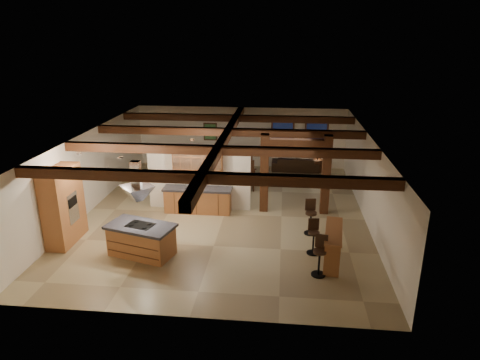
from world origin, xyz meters
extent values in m
plane|color=tan|center=(0.00, 0.00, 0.00)|extent=(12.00, 12.00, 0.00)
plane|color=white|center=(0.00, 6.00, 1.45)|extent=(10.00, 0.00, 10.00)
plane|color=white|center=(0.00, -6.00, 1.45)|extent=(10.00, 0.00, 10.00)
plane|color=white|center=(-5.00, 0.00, 1.45)|extent=(0.00, 12.00, 12.00)
plane|color=white|center=(5.00, 0.00, 1.45)|extent=(0.00, 12.00, 12.00)
plane|color=#342010|center=(0.00, 0.00, 2.90)|extent=(12.00, 12.00, 0.00)
cube|color=#37180D|center=(0.00, -4.00, 2.76)|extent=(10.00, 0.25, 0.28)
cube|color=#37180D|center=(0.00, -1.30, 2.76)|extent=(10.00, 0.25, 0.28)
cube|color=#37180D|center=(0.00, 1.30, 2.76)|extent=(10.00, 0.25, 0.28)
cube|color=#37180D|center=(0.00, 4.00, 2.76)|extent=(10.00, 0.25, 0.28)
cube|color=#37180D|center=(0.00, 0.00, 2.76)|extent=(0.28, 12.00, 0.28)
cube|color=#37180D|center=(1.40, 0.50, 1.45)|extent=(0.30, 0.30, 2.90)
cube|color=#37180D|center=(3.60, 0.50, 1.45)|extent=(0.30, 0.30, 2.90)
cube|color=#37180D|center=(2.50, 0.50, 2.60)|extent=(2.50, 0.28, 0.28)
cube|color=white|center=(-1.00, 0.50, 1.10)|extent=(3.80, 0.18, 2.20)
cube|color=#A25634|center=(-4.67, -2.60, 1.20)|extent=(0.64, 1.60, 2.40)
cube|color=silver|center=(-4.37, -2.60, 1.15)|extent=(0.06, 0.62, 0.95)
cube|color=black|center=(-4.33, -2.60, 1.35)|extent=(0.01, 0.50, 0.28)
cube|color=#A25634|center=(-1.00, 0.11, 0.43)|extent=(2.40, 0.60, 0.86)
cube|color=black|center=(-1.00, 0.11, 0.90)|extent=(2.50, 0.66, 0.08)
cube|color=#A25634|center=(-1.00, 0.32, 1.85)|extent=(1.80, 0.34, 0.95)
cube|color=silver|center=(-1.00, 0.14, 1.85)|extent=(1.74, 0.02, 0.90)
pyramid|color=silver|center=(-2.03, -3.21, 1.73)|extent=(1.10, 1.10, 0.45)
cube|color=silver|center=(-2.03, -3.21, 2.54)|extent=(0.26, 0.22, 0.73)
cube|color=#37180D|center=(2.00, 5.94, 1.50)|extent=(1.10, 0.05, 1.70)
cube|color=black|center=(2.00, 5.91, 1.50)|extent=(0.95, 0.02, 1.55)
cube|color=#37180D|center=(3.60, 5.94, 1.50)|extent=(1.10, 0.05, 1.70)
cube|color=black|center=(3.60, 5.91, 1.50)|extent=(0.95, 0.02, 1.55)
cube|color=#37180D|center=(-1.50, 5.94, 1.70)|extent=(0.65, 0.04, 0.85)
cube|color=#2A622E|center=(-1.50, 5.92, 1.70)|extent=(0.55, 0.01, 0.75)
cylinder|color=silver|center=(-2.60, -2.80, 2.87)|extent=(0.16, 0.16, 0.03)
cylinder|color=silver|center=(-1.00, -0.50, 2.87)|extent=(0.16, 0.16, 0.03)
cylinder|color=silver|center=(-4.00, -2.50, 2.87)|extent=(0.16, 0.16, 0.03)
cube|color=#A25634|center=(-2.03, -3.21, 0.44)|extent=(2.01, 1.38, 0.88)
cube|color=black|center=(-2.03, -3.21, 0.92)|extent=(2.16, 1.53, 0.08)
cube|color=black|center=(-2.03, -3.21, 0.96)|extent=(0.87, 0.70, 0.02)
imported|color=#3F1C0F|center=(-0.14, 3.19, 0.34)|extent=(2.16, 1.62, 0.68)
imported|color=black|center=(2.66, 5.50, 0.33)|extent=(2.25, 0.91, 0.66)
imported|color=silver|center=(-1.19, 0.11, 1.05)|extent=(0.44, 0.36, 0.21)
cube|color=#A25634|center=(3.55, -3.03, 0.96)|extent=(0.71, 1.92, 0.06)
cube|color=#A25634|center=(3.44, -3.87, 0.47)|extent=(0.43, 0.15, 0.94)
cube|color=#A25634|center=(3.66, -2.19, 0.47)|extent=(0.43, 0.15, 0.94)
cube|color=#37180D|center=(3.68, 5.39, 0.30)|extent=(0.61, 0.61, 0.60)
cylinder|color=black|center=(3.68, 5.39, 0.68)|extent=(0.06, 0.06, 0.17)
cone|color=#FFD699|center=(3.68, 5.39, 0.85)|extent=(0.29, 0.29, 0.19)
cylinder|color=black|center=(3.11, -3.84, 0.72)|extent=(0.36, 0.36, 0.07)
cube|color=black|center=(3.15, -3.68, 0.95)|extent=(0.34, 0.12, 0.40)
cylinder|color=black|center=(3.11, -3.84, 0.36)|extent=(0.06, 0.06, 0.70)
cylinder|color=black|center=(3.11, -3.84, 0.02)|extent=(0.40, 0.40, 0.03)
cylinder|color=black|center=(3.03, -2.63, 0.67)|extent=(0.34, 0.34, 0.07)
cube|color=black|center=(3.02, -2.48, 0.89)|extent=(0.32, 0.06, 0.37)
cylinder|color=black|center=(3.03, -2.63, 0.34)|extent=(0.06, 0.06, 0.66)
cylinder|color=black|center=(3.03, -2.63, 0.02)|extent=(0.37, 0.37, 0.03)
cylinder|color=black|center=(3.02, -1.30, 0.73)|extent=(0.37, 0.37, 0.07)
cube|color=black|center=(2.99, -1.13, 0.96)|extent=(0.35, 0.09, 0.41)
cylinder|color=black|center=(3.02, -1.30, 0.37)|extent=(0.06, 0.06, 0.71)
cylinder|color=black|center=(3.02, -1.30, 0.02)|extent=(0.41, 0.41, 0.03)
cube|color=#37180D|center=(-0.76, 2.36, 0.47)|extent=(0.50, 0.50, 0.06)
cube|color=#37180D|center=(-0.79, 2.58, 0.85)|extent=(0.44, 0.11, 0.78)
cylinder|color=#37180D|center=(-0.91, 2.16, 0.22)|extent=(0.05, 0.05, 0.44)
cylinder|color=#37180D|center=(-0.56, 2.21, 0.22)|extent=(0.05, 0.05, 0.44)
cylinder|color=#37180D|center=(-0.96, 2.51, 0.22)|extent=(0.05, 0.05, 0.44)
cylinder|color=#37180D|center=(-0.61, 2.56, 0.22)|extent=(0.05, 0.05, 0.44)
cube|color=#37180D|center=(-0.97, 3.81, 0.47)|extent=(0.50, 0.50, 0.06)
cube|color=#37180D|center=(-0.94, 3.59, 0.85)|extent=(0.44, 0.11, 0.78)
cylinder|color=#37180D|center=(-0.82, 4.01, 0.22)|extent=(0.05, 0.05, 0.44)
cylinder|color=#37180D|center=(-1.17, 3.96, 0.22)|extent=(0.05, 0.05, 0.44)
cylinder|color=#37180D|center=(-0.77, 3.66, 0.22)|extent=(0.05, 0.05, 0.44)
cylinder|color=#37180D|center=(-1.12, 3.61, 0.22)|extent=(0.05, 0.05, 0.44)
cube|color=#37180D|center=(-0.04, 2.47, 0.47)|extent=(0.50, 0.50, 0.06)
cube|color=#37180D|center=(-0.07, 2.68, 0.85)|extent=(0.44, 0.11, 0.78)
cylinder|color=#37180D|center=(-0.19, 2.27, 0.22)|extent=(0.05, 0.05, 0.44)
cylinder|color=#37180D|center=(0.16, 2.32, 0.22)|extent=(0.05, 0.05, 0.44)
cylinder|color=#37180D|center=(-0.24, 2.62, 0.22)|extent=(0.05, 0.05, 0.44)
cylinder|color=#37180D|center=(0.11, 2.67, 0.22)|extent=(0.05, 0.05, 0.44)
cube|color=#37180D|center=(-0.25, 3.91, 0.47)|extent=(0.50, 0.50, 0.06)
cube|color=#37180D|center=(-0.22, 3.69, 0.85)|extent=(0.44, 0.11, 0.78)
cylinder|color=#37180D|center=(-0.10, 4.11, 0.22)|extent=(0.05, 0.05, 0.44)
cylinder|color=#37180D|center=(-0.45, 4.06, 0.22)|extent=(0.05, 0.05, 0.44)
cylinder|color=#37180D|center=(-0.05, 3.76, 0.22)|extent=(0.05, 0.05, 0.44)
cylinder|color=#37180D|center=(-0.40, 3.71, 0.22)|extent=(0.05, 0.05, 0.44)
cube|color=#37180D|center=(0.68, 2.57, 0.47)|extent=(0.50, 0.50, 0.06)
cube|color=#37180D|center=(0.65, 2.79, 0.85)|extent=(0.44, 0.11, 0.78)
cylinder|color=#37180D|center=(0.53, 2.37, 0.22)|extent=(0.05, 0.05, 0.44)
cylinder|color=#37180D|center=(0.88, 2.42, 0.22)|extent=(0.05, 0.05, 0.44)
cylinder|color=#37180D|center=(0.48, 2.72, 0.22)|extent=(0.05, 0.05, 0.44)
cylinder|color=#37180D|center=(0.83, 2.77, 0.22)|extent=(0.05, 0.05, 0.44)
cube|color=#37180D|center=(0.47, 4.01, 0.47)|extent=(0.50, 0.50, 0.06)
cube|color=#37180D|center=(0.51, 3.80, 0.85)|extent=(0.44, 0.11, 0.78)
cylinder|color=#37180D|center=(0.63, 4.21, 0.22)|extent=(0.05, 0.05, 0.44)
cylinder|color=#37180D|center=(0.27, 4.16, 0.22)|extent=(0.05, 0.05, 0.44)
cylinder|color=#37180D|center=(0.68, 3.86, 0.22)|extent=(0.05, 0.05, 0.44)
cylinder|color=#37180D|center=(0.32, 3.81, 0.22)|extent=(0.05, 0.05, 0.44)
camera|label=1|loc=(2.02, -14.18, 6.29)|focal=32.00mm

